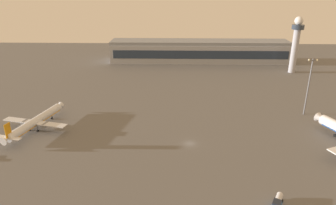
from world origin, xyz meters
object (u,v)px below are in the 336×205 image
Objects in this scene: fuel_truck at (278,201)px; apron_light_east at (309,83)px; control_tower at (296,41)px; airplane_far_stand at (35,122)px.

apron_light_east is (32.37, 66.01, 14.08)m from fuel_truck.
control_tower is 1.40× the size of apron_light_east.
airplane_far_stand is at bearing -0.07° from fuel_truck.
airplane_far_stand is 5.73× the size of fuel_truck.
fuel_truck is 0.24× the size of apron_light_east.
fuel_truck is at bearing -13.66° from airplane_far_stand.
apron_light_east reaches higher than fuel_truck.
control_tower reaches higher than airplane_far_stand.
control_tower is at bearing -82.87° from fuel_truck.
apron_light_east is (-19.07, -73.43, -6.47)m from control_tower.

